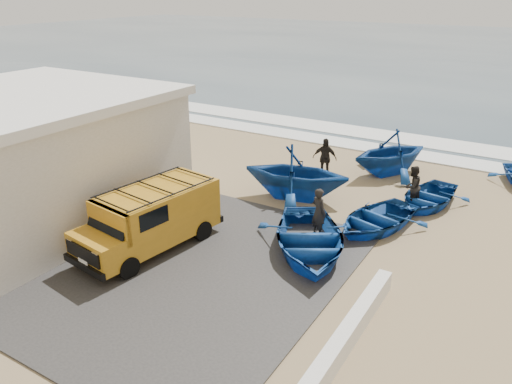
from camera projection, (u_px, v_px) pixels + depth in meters
The scene contains 16 objects.
ground at pixel (232, 243), 16.01m from camera, with size 160.00×160.00×0.00m, color #9B825A.
slab at pixel (142, 252), 15.38m from camera, with size 12.00×10.00×0.05m, color #3B3836.
ocean at pixel (490, 53), 60.19m from camera, with size 180.00×88.00×0.01m, color #385166.
surf_line at pixel (363, 146), 25.47m from camera, with size 180.00×1.60×0.06m, color white.
surf_wash at pixel (378, 135), 27.44m from camera, with size 180.00×2.20×0.04m, color white.
building at pixel (18, 157), 17.19m from camera, with size 8.40×9.40×4.30m.
parapet at pixel (343, 342), 11.14m from camera, with size 0.35×6.00×0.55m, color silver.
van at pixel (152, 217), 15.31m from camera, with size 2.44×4.86×2.00m.
boat_near_left at pixel (309, 239), 15.24m from camera, with size 3.16×4.43×0.92m, color #134695.
boat_near_right at pixel (376, 219), 16.79m from camera, with size 2.57×3.60×0.74m, color #134695.
boat_mid_left at pixel (296, 172), 18.94m from camera, with size 3.47×4.02×2.12m, color #134695.
boat_mid_right at pixel (428, 197), 18.58m from camera, with size 2.44×3.41×0.71m, color #134695.
boat_far_left at pixel (390, 152), 21.47m from camera, with size 3.23×3.74×1.97m, color #134695.
fisherman_front at pixel (319, 212), 16.18m from camera, with size 0.60×0.40×1.66m, color black.
fisherman_middle at pixel (412, 186), 18.36m from camera, with size 0.76×0.60×1.57m, color black.
fisherman_back at pixel (325, 158), 21.07m from camera, with size 1.02×0.43×1.74m, color black.
Camera 1 is at (8.00, -11.69, 7.66)m, focal length 35.00 mm.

